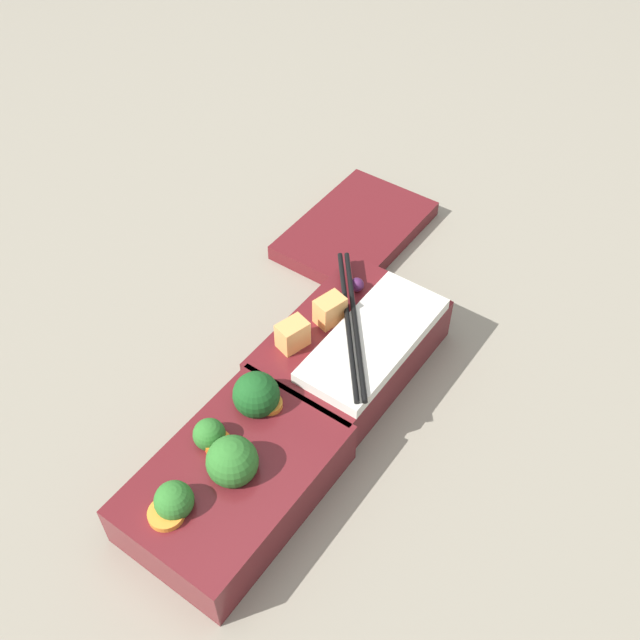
% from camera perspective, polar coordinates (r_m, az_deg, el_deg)
% --- Properties ---
extents(ground_plane, '(3.00, 3.00, 0.00)m').
position_cam_1_polar(ground_plane, '(0.71, -2.64, -7.81)').
color(ground_plane, gray).
extents(bento_tray_vegetable, '(0.19, 0.12, 0.08)m').
position_cam_1_polar(bento_tray_vegetable, '(0.65, -6.56, -11.72)').
color(bento_tray_vegetable, maroon).
rests_on(bento_tray_vegetable, ground_plane).
extents(bento_tray_rice, '(0.19, 0.13, 0.08)m').
position_cam_1_polar(bento_tray_rice, '(0.73, 2.43, -2.02)').
color(bento_tray_rice, maroon).
rests_on(bento_tray_rice, ground_plane).
extents(bento_lid, '(0.18, 0.12, 0.02)m').
position_cam_1_polar(bento_lid, '(0.89, 2.74, 6.86)').
color(bento_lid, maroon).
rests_on(bento_lid, ground_plane).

